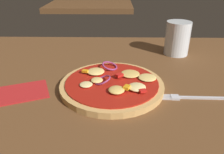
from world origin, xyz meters
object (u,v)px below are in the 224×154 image
at_px(fork, 190,98).
at_px(napkin, 18,93).
at_px(pizza, 112,84).
at_px(beer_glass, 177,40).

height_order(fork, napkin, fork).
distance_m(pizza, beer_glass, 0.32).
distance_m(fork, napkin, 0.39).
xyz_separation_m(pizza, fork, (0.17, -0.05, -0.01)).
xyz_separation_m(fork, napkin, (-0.39, 0.01, -0.00)).
bearing_deg(beer_glass, pizza, -131.32).
bearing_deg(pizza, napkin, -171.86).
bearing_deg(pizza, fork, -14.64).
bearing_deg(beer_glass, fork, -97.07).
height_order(pizza, beer_glass, beer_glass).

